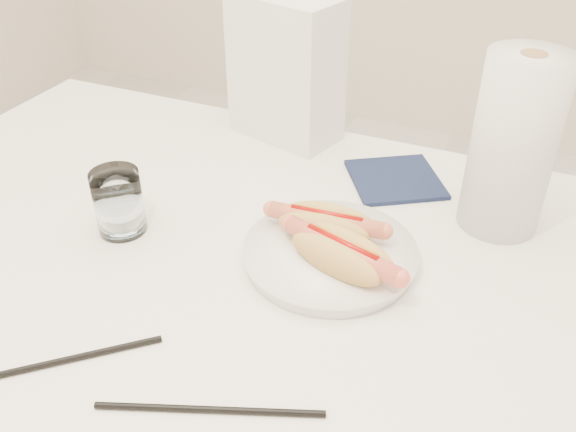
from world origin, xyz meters
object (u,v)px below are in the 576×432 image
at_px(hotdog_right, 342,254).
at_px(plate, 330,256).
at_px(napkin_box, 286,69).
at_px(hotdog_left, 326,224).
at_px(paper_towel_roll, 513,145).
at_px(table, 233,289).
at_px(water_glass, 118,202).

bearing_deg(hotdog_right, plate, 149.23).
bearing_deg(napkin_box, hotdog_left, -41.66).
relative_size(hotdog_left, paper_towel_roll, 0.63).
height_order(table, paper_towel_roll, paper_towel_roll).
relative_size(table, water_glass, 13.17).
distance_m(hotdog_left, hotdog_right, 0.07).
distance_m(hotdog_right, napkin_box, 0.41).
xyz_separation_m(napkin_box, paper_towel_roll, (0.38, -0.13, 0.00)).
bearing_deg(plate, hotdog_right, -47.99).
distance_m(plate, hotdog_left, 0.04).
height_order(plate, paper_towel_roll, paper_towel_roll).
bearing_deg(paper_towel_roll, water_glass, -154.42).
bearing_deg(water_glass, paper_towel_roll, 25.58).
height_order(hotdog_left, water_glass, water_glass).
bearing_deg(hotdog_left, water_glass, -168.72).
distance_m(table, plate, 0.15).
bearing_deg(hotdog_right, water_glass, -158.86).
height_order(hotdog_right, napkin_box, napkin_box).
relative_size(water_glass, napkin_box, 0.38).
bearing_deg(paper_towel_roll, hotdog_right, -128.00).
height_order(hotdog_left, napkin_box, napkin_box).
relative_size(table, hotdog_left, 7.79).
xyz_separation_m(plate, water_glass, (-0.29, -0.05, 0.04)).
bearing_deg(hotdog_right, table, -158.02).
xyz_separation_m(hotdog_right, paper_towel_roll, (0.16, 0.20, 0.08)).
bearing_deg(paper_towel_roll, plate, -136.14).
distance_m(table, water_glass, 0.20).
relative_size(napkin_box, paper_towel_roll, 0.98).
bearing_deg(table, paper_towel_roll, 35.19).
relative_size(plate, hotdog_right, 1.33).
bearing_deg(paper_towel_roll, table, -144.81).
bearing_deg(hotdog_right, hotdog_left, 144.14).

